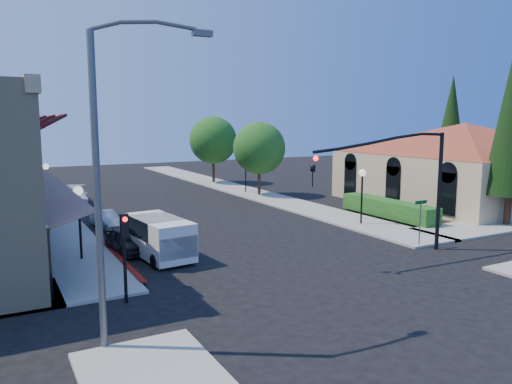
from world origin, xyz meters
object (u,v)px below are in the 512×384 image
lamppost_left_far (46,175)px  parked_car_b (106,219)px  street_tree_b (213,140)px  lamppost_right_far (246,163)px  signal_mast_arm (409,173)px  lamppost_left_near (79,204)px  conifer_far (451,123)px  lamppost_right_near (362,182)px  parked_car_d (72,194)px  parked_car_a (127,240)px  secondary_signal (125,241)px  cobra_streetlight (109,169)px  street_name_sign (420,216)px  white_van (159,235)px  parked_car_c (75,196)px  street_tree_a (259,148)px

lamppost_left_far → parked_car_b: bearing=-69.7°
street_tree_b → lamppost_right_far: (-0.30, -8.00, -1.81)m
signal_mast_arm → lamppost_left_near: signal_mast_arm is taller
conifer_far → lamppost_right_near: conifer_far is taller
parked_car_d → lamppost_left_near: bearing=-94.1°
conifer_far → parked_car_a: 35.96m
lamppost_right_near → secondary_signal: bearing=-158.2°
cobra_streetlight → parked_car_a: cobra_streetlight is taller
street_name_sign → lamppost_right_near: size_ratio=0.70×
cobra_streetlight → lamppost_left_far: (0.65, 24.00, -2.53)m
conifer_far → secondary_signal: size_ratio=3.31×
lamppost_right_far → white_van: (-13.59, -17.34, -1.60)m
lamppost_right_far → parked_car_c: 14.88m
conifer_far → parked_car_c: size_ratio=2.37×
lamppost_left_far → lamppost_right_far: 17.12m
street_tree_a → secondary_signal: (-16.80, -20.59, -1.88)m
lamppost_right_near → signal_mast_arm: bearing=-112.1°
conifer_far → lamppost_right_near: bearing=-152.9°
signal_mast_arm → parked_car_a: bearing=149.8°
signal_mast_arm → cobra_streetlight: 15.45m
street_tree_a → cobra_streetlight: size_ratio=0.70×
secondary_signal → conifer_far: bearing=24.7°
lamppost_left_near → lamppost_right_far: 23.35m
white_van → parked_car_c: white_van is taller
parked_car_b → parked_car_c: (-0.31, 10.07, 0.14)m
cobra_streetlight → parked_car_c: (2.95, 27.00, -4.60)m
white_van → lamppost_right_far: bearing=51.9°
lamppost_right_far → lamppost_left_far: bearing=-173.3°
lamppost_left_far → lamppost_right_near: (17.00, -14.00, 0.00)m
conifer_far → lamppost_right_far: size_ratio=3.08×
parked_car_c → parked_car_d: bearing=98.0°
street_tree_b → lamppost_left_far: size_ratio=1.97×
parked_car_d → street_name_sign: bearing=-57.5°
street_tree_a → lamppost_right_far: 2.49m
lamppost_right_far → parked_car_c: size_ratio=0.77×
secondary_signal → white_van: bearing=61.0°
secondary_signal → white_van: 6.12m
parked_car_b → street_tree_b: bearing=41.9°
cobra_streetlight → parked_car_b: cobra_streetlight is taller
lamppost_right_near → parked_car_b: size_ratio=1.11×
conifer_far → secondary_signal: bearing=-155.3°
cobra_streetlight → lamppost_right_far: (17.65, 26.00, -2.53)m
lamppost_left_far → parked_car_b: size_ratio=1.11×
lamppost_right_near → parked_car_a: bearing=178.1°
street_tree_a → parked_car_a: 20.50m
lamppost_left_far → white_van: (3.41, -15.34, -1.60)m
street_name_sign → parked_car_b: size_ratio=0.78×
secondary_signal → lamppost_left_near: size_ratio=0.93×
lamppost_right_far → street_tree_b: bearing=87.9°
conifer_far → street_tree_b: size_ratio=1.57×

